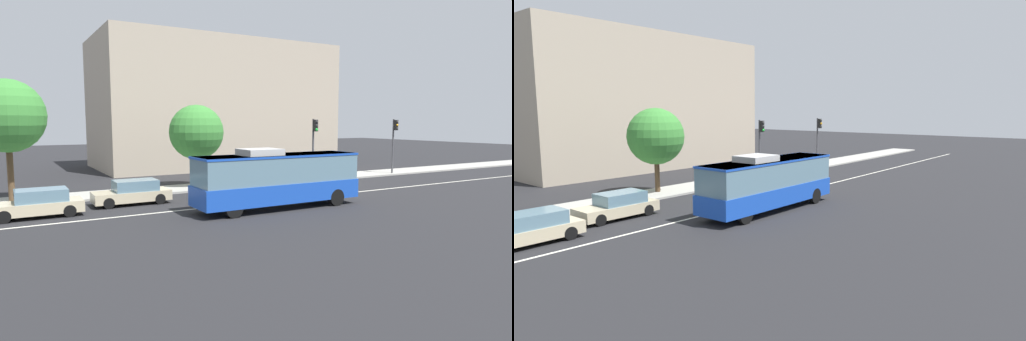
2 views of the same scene
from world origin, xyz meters
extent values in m
plane|color=black|center=(0.00, 0.00, 0.00)|extent=(160.00, 160.00, 0.00)
cube|color=#9E9B93|center=(0.00, 7.32, 0.07)|extent=(80.00, 3.39, 0.14)
cube|color=silver|center=(0.00, 0.00, 0.01)|extent=(76.00, 0.16, 0.01)
cube|color=#1947B7|center=(-3.90, -2.08, 0.98)|extent=(10.00, 2.51, 1.10)
cube|color=slate|center=(-3.90, -2.08, 2.31)|extent=(9.80, 2.44, 1.58)
cube|color=#1947B7|center=(-3.90, -2.08, 3.04)|extent=(9.90, 2.49, 0.12)
cube|color=#B2B2B2|center=(-5.10, -2.08, 3.28)|extent=(2.20, 1.80, 0.36)
cylinder|color=black|center=(-0.50, -0.98, 0.50)|extent=(1.00, 0.30, 1.00)
cylinder|color=black|center=(-0.51, -3.18, 0.50)|extent=(1.00, 0.30, 1.00)
cylinder|color=black|center=(-7.30, -0.97, 0.50)|extent=(1.00, 0.30, 1.00)
cylinder|color=black|center=(-7.31, -3.17, 0.50)|extent=(1.00, 0.30, 1.00)
cube|color=#C6B793|center=(-16.15, 2.09, 0.52)|extent=(4.51, 1.83, 0.60)
cube|color=slate|center=(-15.90, 2.09, 1.14)|extent=(2.53, 1.67, 0.64)
cylinder|color=black|center=(-14.65, 1.30, 0.32)|extent=(0.64, 0.22, 0.64)
cylinder|color=black|center=(-14.66, 2.90, 0.32)|extent=(0.64, 0.22, 0.64)
cube|color=#C6B793|center=(-10.93, 3.29, 0.52)|extent=(4.50, 1.81, 0.60)
cube|color=slate|center=(-10.68, 3.29, 1.14)|extent=(2.52, 1.66, 0.64)
cylinder|color=black|center=(-12.43, 2.49, 0.32)|extent=(0.64, 0.22, 0.64)
cylinder|color=black|center=(-12.43, 4.09, 0.32)|extent=(0.64, 0.22, 0.64)
cylinder|color=black|center=(-9.43, 2.49, 0.32)|extent=(0.64, 0.22, 0.64)
cylinder|color=black|center=(-9.43, 4.09, 0.32)|extent=(0.64, 0.22, 0.64)
cylinder|color=#47474C|center=(4.76, 6.05, 2.60)|extent=(0.16, 0.16, 5.20)
cube|color=black|center=(4.76, 5.77, 4.65)|extent=(0.32, 0.29, 0.96)
sphere|color=#2D2D2D|center=(4.77, 5.62, 4.97)|extent=(0.22, 0.22, 0.22)
sphere|color=#2D2D2D|center=(4.77, 5.62, 4.65)|extent=(0.22, 0.22, 0.22)
sphere|color=#1ED838|center=(4.77, 5.62, 4.33)|extent=(0.22, 0.22, 0.22)
cylinder|color=#47474C|center=(14.21, 6.22, 2.60)|extent=(0.16, 0.16, 5.20)
cube|color=black|center=(14.22, 5.94, 4.65)|extent=(0.33, 0.29, 0.96)
sphere|color=#2D2D2D|center=(14.22, 5.79, 4.97)|extent=(0.22, 0.22, 0.22)
sphere|color=#F9A514|center=(14.22, 5.79, 4.65)|extent=(0.22, 0.22, 0.22)
sphere|color=#2D2D2D|center=(14.22, 5.79, 4.33)|extent=(0.22, 0.22, 0.22)
cylinder|color=#4C3823|center=(-4.93, 7.59, 1.33)|extent=(0.36, 0.36, 2.66)
sphere|color=#387F33|center=(-4.93, 7.59, 4.19)|extent=(4.07, 4.07, 4.07)
cube|color=tan|center=(3.58, 23.23, 6.80)|extent=(25.67, 13.43, 13.60)
cube|color=slate|center=(16.41, 23.32, 2.11)|extent=(0.16, 11.94, 1.50)
cube|color=slate|center=(16.41, 23.32, 5.51)|extent=(0.16, 11.94, 1.50)
cube|color=slate|center=(16.41, 23.32, 8.91)|extent=(0.16, 11.94, 1.50)
cube|color=slate|center=(16.41, 23.32, 12.31)|extent=(0.16, 11.94, 1.50)
camera|label=1|loc=(-17.48, -23.19, 4.95)|focal=30.93mm
camera|label=2|loc=(-24.40, -18.75, 6.13)|focal=30.94mm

